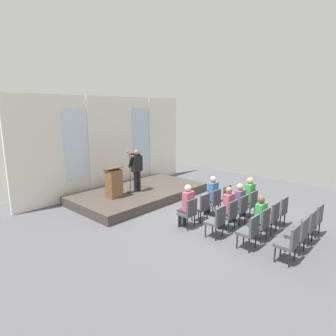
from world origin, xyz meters
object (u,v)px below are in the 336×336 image
Objects in this scene: audience_r1_c3 at (248,195)px; audience_r2_c1 at (259,215)px; chair_r2_c2 at (271,216)px; chair_r3_c1 at (299,233)px; chair_r1_c0 at (217,220)px; chair_r1_c2 at (240,208)px; chair_r2_c3 at (280,210)px; speaker at (137,167)px; chair_r3_c3 at (315,218)px; chair_r0_c0 at (189,211)px; chair_r2_c0 at (250,230)px; chair_r3_c0 at (289,242)px; chair_r0_c3 at (224,196)px; chair_r2_c1 at (261,222)px; lectern at (114,183)px; mic_stand at (130,184)px; chair_r3_c2 at (308,225)px; audience_r1_c2 at (238,201)px; chair_r1_c3 at (250,202)px; chair_r1_c1 at (229,213)px; audience_r0_c0 at (187,204)px; chair_r0_c2 at (214,201)px; chair_r0_c1 at (202,206)px; audience_r0_c2 at (212,194)px; audience_r1_c1 at (227,206)px.

audience_r2_c1 is at bearing -143.64° from audience_r1_c3.
chair_r2_c2 and chair_r3_c1 have the same top height.
chair_r1_c0 is 1.00× the size of chair_r1_c2.
chair_r1_c0 is at bearing 153.74° from chair_r2_c3.
chair_r2_c2 is (0.56, -5.22, -0.78)m from speaker.
audience_r1_c3 is at bearing 6.66° from chair_r1_c2.
chair_r3_c1 is (-0.67, -1.99, 0.00)m from chair_r1_c2.
audience_r2_c1 is 1.36× the size of chair_r2_c2.
audience_r2_c1 reaches higher than chair_r3_c3.
speaker is 5.18m from audience_r2_c1.
chair_r0_c0 is 1.99m from chair_r2_c0.
chair_r0_c3 is at bearing 55.96° from chair_r3_c0.
chair_r3_c3 is (1.34, -1.00, 0.00)m from chair_r2_c1.
speaker reaches higher than chair_r1_c2.
chair_r2_c3 is (2.02, -1.00, 0.00)m from chair_r1_c0.
lectern is at bearing 93.08° from chair_r2_c0.
mic_stand reaches higher than audience_r2_c1.
chair_r3_c2 and chair_r3_c3 have the same top height.
audience_r1_c2 is 2.19m from chair_r3_c1.
chair_r1_c3 is 1.00× the size of chair_r3_c3.
chair_r1_c2 is at bearing -124.04° from chair_r0_c3.
audience_r1_c2 reaches higher than audience_r2_c1.
chair_r1_c0 and chair_r2_c3 have the same top height.
audience_r2_c1 is at bearing -90.00° from chair_r1_c1.
audience_r0_c0 is at bearing 90.00° from chair_r2_c0.
chair_r1_c0 is (-1.34, -1.00, 0.00)m from chair_r0_c2.
mic_stand is 1.65× the size of chair_r3_c3.
chair_r0_c1 is 0.68× the size of audience_r0_c2.
chair_r3_c3 is at bearing -77.62° from audience_r0_c2.
speaker is 6.27m from chair_r3_c1.
chair_r1_c1 and chair_r3_c3 have the same top height.
mic_stand is 1.65× the size of chair_r1_c3.
audience_r1_c2 is at bearing -90.00° from chair_r0_c2.
chair_r1_c1 is at bearing -143.49° from chair_r0_c3.
audience_r2_c1 is 1.36× the size of chair_r3_c3.
speaker is at bearing 79.46° from chair_r1_c0.
chair_r3_c2 is (0.00, -1.99, 0.00)m from chair_r1_c2.
audience_r1_c2 is at bearing -68.79° from lectern.
chair_r2_c1 and chair_r3_c1 have the same top height.
speaker reaches higher than audience_r2_c1.
audience_r0_c0 is 2.25m from audience_r1_c3.
chair_r3_c0 and chair_r3_c2 have the same top height.
audience_r1_c1 reaches higher than chair_r0_c1.
chair_r0_c0 and chair_r1_c0 have the same top height.
audience_r0_c2 is (0.56, -3.16, -0.55)m from speaker.
chair_r2_c1 and chair_r2_c3 have the same top height.
chair_r1_c3 is (0.67, -1.07, -0.23)m from audience_r0_c2.
mic_stand is at bearing 97.44° from chair_r3_c2.
audience_r1_c2 is (-0.00, 0.08, 0.19)m from chair_r1_c2.
audience_r2_c1 reaches higher than chair_r1_c1.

